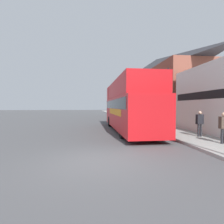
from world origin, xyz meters
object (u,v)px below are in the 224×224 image
object	(u,v)px
lamp_post_second	(138,93)
pedestrian_second	(200,121)
lamp_post_nearest	(168,88)
tour_bus	(128,109)
parked_car_ahead_of_bus	(120,117)
pedestrian_nearest	(224,125)
pedestrian_third	(162,116)

from	to	relation	value
lamp_post_second	pedestrian_second	bearing A→B (deg)	-81.69
lamp_post_nearest	lamp_post_second	bearing A→B (deg)	90.48
tour_bus	lamp_post_nearest	distance (m)	3.71
tour_bus	pedestrian_second	distance (m)	5.55
parked_car_ahead_of_bus	pedestrian_nearest	distance (m)	14.54
tour_bus	lamp_post_nearest	world-z (taller)	lamp_post_nearest
parked_car_ahead_of_bus	lamp_post_second	xyz separation A→B (m)	(1.58, -2.68, 2.82)
tour_bus	lamp_post_second	distance (m)	6.11
tour_bus	pedestrian_nearest	xyz separation A→B (m)	(3.58, -6.19, -0.68)
parked_car_ahead_of_bus	pedestrian_second	xyz separation A→B (m)	(2.96, -12.16, 0.40)
tour_bus	pedestrian_third	distance (m)	2.79
pedestrian_nearest	lamp_post_nearest	xyz separation A→B (m)	(-1.22, 3.80, 2.23)
lamp_post_nearest	lamp_post_second	xyz separation A→B (m)	(-0.07, 7.78, 0.19)
pedestrian_nearest	pedestrian_second	size ratio (longest dim) A/B	0.99
parked_car_ahead_of_bus	lamp_post_second	size ratio (longest dim) A/B	0.87
pedestrian_second	pedestrian_third	size ratio (longest dim) A/B	0.87
pedestrian_nearest	pedestrian_second	world-z (taller)	pedestrian_second
parked_car_ahead_of_bus	lamp_post_second	bearing A→B (deg)	-56.11
pedestrian_third	parked_car_ahead_of_bus	bearing A→B (deg)	102.04
tour_bus	pedestrian_nearest	distance (m)	7.18
pedestrian_nearest	pedestrian_third	xyz separation A→B (m)	(-0.97, 5.37, 0.15)
pedestrian_second	tour_bus	bearing A→B (deg)	131.92
parked_car_ahead_of_bus	tour_bus	bearing A→B (deg)	-91.73
pedestrian_third	pedestrian_second	bearing A→B (deg)	-71.89
pedestrian_second	lamp_post_nearest	size ratio (longest dim) A/B	0.35
pedestrian_third	lamp_post_nearest	size ratio (longest dim) A/B	0.40
pedestrian_nearest	pedestrian_second	distance (m)	2.10
tour_bus	parked_car_ahead_of_bus	world-z (taller)	tour_bus
pedestrian_third	lamp_post_second	bearing A→B (deg)	92.90
parked_car_ahead_of_bus	lamp_post_second	world-z (taller)	lamp_post_second
pedestrian_second	lamp_post_second	world-z (taller)	lamp_post_second
lamp_post_nearest	pedestrian_third	bearing A→B (deg)	80.97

